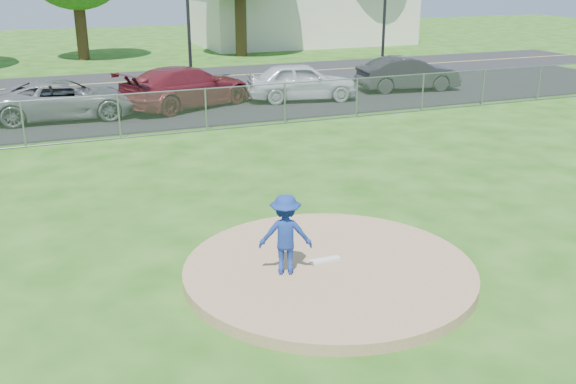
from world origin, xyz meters
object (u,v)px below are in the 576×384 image
commercial_building (301,15)px  pitcher (285,234)px  parked_car_darkred (187,87)px  traffic_signal_right (388,10)px  parked_car_charcoal (408,74)px  parked_car_gray (66,99)px  parked_car_pearl (302,81)px

commercial_building → pitcher: 41.55m
commercial_building → parked_car_darkred: size_ratio=2.80×
commercial_building → traffic_signal_right: size_ratio=2.93×
pitcher → parked_car_charcoal: 20.82m
traffic_signal_right → parked_car_darkred: 14.23m
parked_car_gray → parked_car_pearl: (9.83, 0.02, 0.08)m
commercial_building → parked_car_pearl: bearing=-113.5°
parked_car_darkred → parked_car_pearl: parked_car_darkred is taller
commercial_building → parked_car_darkred: 26.12m
parked_car_gray → parked_car_pearl: 9.83m
commercial_building → traffic_signal_right: 16.14m
traffic_signal_right → parked_car_charcoal: traffic_signal_right is taller
parked_car_gray → parked_car_charcoal: 15.50m
commercial_building → parked_car_gray: 29.40m
parked_car_gray → parked_car_pearl: parked_car_pearl is taller
parked_car_darkred → parked_car_gray: bearing=70.8°
traffic_signal_right → parked_car_darkred: size_ratio=0.96×
parked_car_charcoal → pitcher: bearing=149.3°
commercial_building → parked_car_charcoal: size_ratio=3.43×
parked_car_darkred → parked_car_pearl: size_ratio=1.22×
pitcher → traffic_signal_right: bearing=-103.3°
commercial_building → parked_car_pearl: size_ratio=3.41×
parked_car_pearl → parked_car_darkred: bearing=96.9°
pitcher → parked_car_charcoal: bearing=-107.2°
commercial_building → parked_car_gray: commercial_building is taller
parked_car_gray → parked_car_charcoal: parked_car_charcoal is taller
parked_car_charcoal → parked_car_pearl: bearing=101.4°
parked_car_gray → parked_car_charcoal: bearing=-85.3°
parked_car_pearl → parked_car_charcoal: size_ratio=1.01×
pitcher → parked_car_charcoal: size_ratio=0.31×
parked_car_pearl → parked_car_charcoal: (5.66, 0.36, -0.03)m
commercial_building → traffic_signal_right: (-1.76, -16.00, 1.20)m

